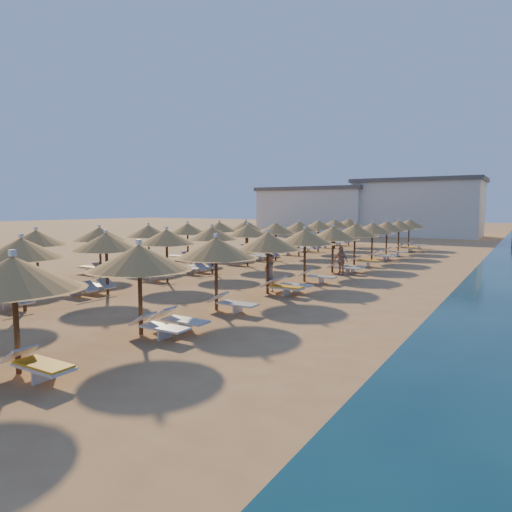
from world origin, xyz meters
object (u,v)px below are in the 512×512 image
Objects in this scene: parasol_row_east at (320,236)px; parasol_row_west at (231,233)px; beachgoer_c at (341,261)px; beachgoer_a at (270,273)px.

parasol_row_west is (-5.64, 0.00, 0.00)m from parasol_row_east.
parasol_row_west is 6.64m from beachgoer_c.
parasol_row_west is at bearing -150.83° from beachgoer_c.
parasol_row_west is 26.35× the size of beachgoer_a.
parasol_row_east and parasol_row_west have the same top height.
beachgoer_c is (0.75, 1.15, -1.40)m from parasol_row_east.
parasol_row_west is at bearing 180.00° from parasol_row_east.
beachgoer_a is (5.56, -5.19, -1.35)m from parasol_row_west.
beachgoer_c is at bearing 57.02° from parasol_row_east.
beachgoer_c is 6.40m from beachgoer_a.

